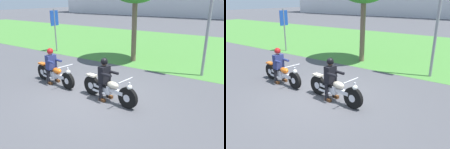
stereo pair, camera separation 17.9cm
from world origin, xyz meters
TOP-DOWN VIEW (x-y plane):
  - ground at (0.00, 0.00)m, footprint 120.00×120.00m
  - grass_verge at (0.00, 9.62)m, footprint 60.00×12.00m
  - motorcycle_lead at (0.63, -0.05)m, footprint 2.24×0.66m
  - rider_lead at (0.47, -0.02)m, footprint 0.59×0.51m
  - motorcycle_follow at (-1.99, 0.06)m, footprint 2.26×0.67m
  - rider_follow at (-2.15, 0.09)m, footprint 0.59×0.51m
  - sign_banner at (-6.25, 4.16)m, footprint 0.08×0.60m

SIDE VIEW (x-z plane):
  - ground at x=0.00m, z-range 0.00..0.00m
  - grass_verge at x=0.00m, z-range 0.00..0.01m
  - motorcycle_follow at x=-1.99m, z-range -0.05..0.83m
  - motorcycle_lead at x=0.63m, z-range -0.04..0.85m
  - rider_follow at x=-2.15m, z-range 0.12..1.52m
  - rider_lead at x=0.47m, z-range 0.12..1.54m
  - sign_banner at x=-6.25m, z-range 0.42..3.02m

